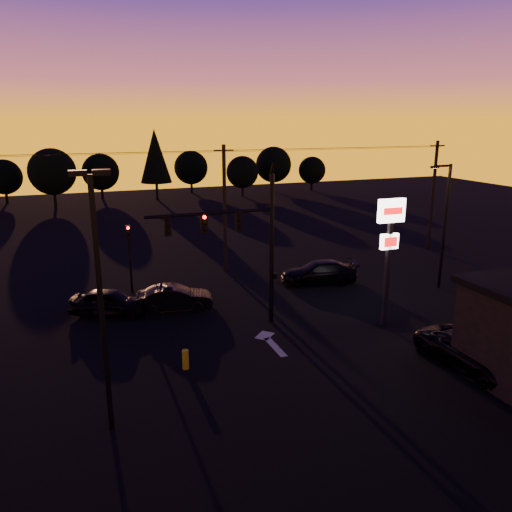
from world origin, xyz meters
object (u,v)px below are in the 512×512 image
Objects in this scene: suv_parked at (472,352)px; traffic_signal_mast at (243,236)px; parking_lot_light at (100,288)px; secondary_signal at (129,249)px; pylon_sign at (390,235)px; car_right at (319,272)px; streetlight at (444,221)px; car_left at (110,302)px; bollard at (186,359)px; car_mid at (175,298)px.

traffic_signal_mast is at bearing 130.06° from suv_parked.
traffic_signal_mast is 10.19m from parking_lot_light.
secondary_signal is 15.75m from pylon_sign.
car_right is (0.03, 7.58, -4.17)m from pylon_sign.
suv_parked is at bearing -122.72° from streetlight.
pylon_sign reaches higher than car_left.
parking_lot_light reaches higher than car_right.
car_left is (-2.58, 7.72, 0.31)m from bollard.
bollard is 0.20× the size of car_mid.
traffic_signal_mast is at bearing -173.86° from streetlight.
pylon_sign reaches higher than car_mid.
streetlight reaches higher than secondary_signal.
secondary_signal is 4.30m from car_left.
pylon_sign is at bearing 17.23° from parking_lot_light.
traffic_signal_mast is 9.71m from car_right.
car_left reaches higher than car_right.
car_right is (13.64, 0.98, -0.00)m from car_left.
suv_parked is at bearing 17.75° from car_right.
pylon_sign is at bearing -19.36° from traffic_signal_mast.
secondary_signal is at bearing 36.37° from car_mid.
suv_parked is (0.83, -13.00, -0.02)m from car_right.
suv_parked is (12.86, -15.40, -2.13)m from secondary_signal.
secondary_signal is at bearing 80.21° from parking_lot_light.
parking_lot_light reaches higher than car_mid.
traffic_signal_mast reaches higher than suv_parked.
car_mid is 0.82× the size of suv_parked.
secondary_signal is 0.85× the size of car_right.
suv_parked is at bearing -50.13° from secondary_signal.
secondary_signal is at bearing 124.74° from suv_parked.
secondary_signal is at bearing 94.96° from bollard.
parking_lot_light is 16.05m from suv_parked.
parking_lot_light reaches higher than secondary_signal.
secondary_signal is 0.83× the size of suv_parked.
car_mid is (4.46, 10.62, -4.56)m from parking_lot_light.
pylon_sign reaches higher than bollard.
traffic_signal_mast is at bearing 43.37° from parking_lot_light.
secondary_signal is (-4.90, 7.49, -2.07)m from traffic_signal_mast.
car_right reaches higher than suv_parked.
streetlight reaches higher than car_right.
traffic_signal_mast is 14.10m from streetlight.
pylon_sign reaches higher than secondary_signal.
suv_parked is at bearing -127.24° from car_mid.
pylon_sign is 12.49m from car_mid.
car_left is at bearing 85.43° from parking_lot_light.
car_left reaches higher than car_mid.
car_mid is at bearing 148.60° from pylon_sign.
traffic_signal_mast is 8.77m from car_left.
car_right is (14.53, 12.08, -4.53)m from parking_lot_light.
streetlight is at bearing 52.15° from suv_parked.
streetlight is at bearing 21.65° from parking_lot_light.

